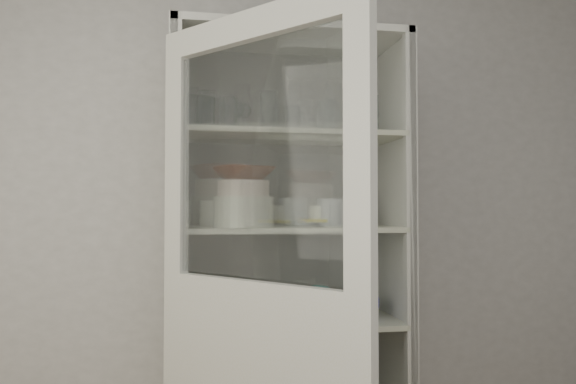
# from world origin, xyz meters

# --- Properties ---
(wall_back) EXTENTS (3.60, 0.02, 2.60)m
(wall_back) POSITION_xyz_m (0.00, 1.50, 1.30)
(wall_back) COLOR #ACABA7
(wall_back) RESTS_ON ground
(pantry_cabinet) EXTENTS (1.00, 0.45, 2.10)m
(pantry_cabinet) POSITION_xyz_m (0.20, 1.34, 0.94)
(pantry_cabinet) COLOR beige
(pantry_cabinet) RESTS_ON floor
(cupboard_door) EXTENTS (0.61, 0.71, 2.00)m
(cupboard_door) POSITION_xyz_m (-0.01, 0.71, 0.87)
(cupboard_door) COLOR beige
(cupboard_door) RESTS_ON floor
(tumbler_0) EXTENTS (0.07, 0.07, 0.13)m
(tumbler_0) POSITION_xyz_m (-0.17, 1.13, 1.72)
(tumbler_0) COLOR silver
(tumbler_0) RESTS_ON shelf_glass
(tumbler_1) EXTENTS (0.09, 0.09, 0.14)m
(tumbler_1) POSITION_xyz_m (-0.16, 1.12, 1.73)
(tumbler_1) COLOR silver
(tumbler_1) RESTS_ON shelf_glass
(tumbler_2) EXTENTS (0.08, 0.08, 0.13)m
(tumbler_2) POSITION_xyz_m (-0.06, 1.16, 1.73)
(tumbler_2) COLOR silver
(tumbler_2) RESTS_ON shelf_glass
(tumbler_3) EXTENTS (0.08, 0.08, 0.15)m
(tumbler_3) POSITION_xyz_m (0.09, 1.12, 1.74)
(tumbler_3) COLOR silver
(tumbler_3) RESTS_ON shelf_glass
(tumbler_4) EXTENTS (0.08, 0.08, 0.14)m
(tumbler_4) POSITION_xyz_m (0.36, 1.16, 1.73)
(tumbler_4) COLOR silver
(tumbler_4) RESTS_ON shelf_glass
(tumbler_5) EXTENTS (0.08, 0.08, 0.13)m
(tumbler_5) POSITION_xyz_m (0.33, 1.13, 1.72)
(tumbler_5) COLOR silver
(tumbler_5) RESTS_ON shelf_glass
(tumbler_6) EXTENTS (0.09, 0.09, 0.15)m
(tumbler_6) POSITION_xyz_m (0.52, 1.12, 1.74)
(tumbler_6) COLOR silver
(tumbler_6) RESTS_ON shelf_glass
(tumbler_7) EXTENTS (0.09, 0.09, 0.15)m
(tumbler_7) POSITION_xyz_m (-0.21, 1.27, 1.74)
(tumbler_7) COLOR silver
(tumbler_7) RESTS_ON shelf_glass
(tumbler_8) EXTENTS (0.08, 0.08, 0.15)m
(tumbler_8) POSITION_xyz_m (-0.12, 1.27, 1.73)
(tumbler_8) COLOR silver
(tumbler_8) RESTS_ON shelf_glass
(tumbler_9) EXTENTS (0.09, 0.09, 0.15)m
(tumbler_9) POSITION_xyz_m (-0.06, 1.24, 1.74)
(tumbler_9) COLOR silver
(tumbler_9) RESTS_ON shelf_glass
(tumbler_10) EXTENTS (0.10, 0.10, 0.16)m
(tumbler_10) POSITION_xyz_m (0.28, 1.28, 1.74)
(tumbler_10) COLOR silver
(tumbler_10) RESTS_ON shelf_glass
(tumbler_11) EXTENTS (0.08, 0.08, 0.12)m
(tumbler_11) POSITION_xyz_m (0.22, 1.24, 1.72)
(tumbler_11) COLOR silver
(tumbler_11) RESTS_ON shelf_glass
(goblet_0) EXTENTS (0.07, 0.07, 0.16)m
(goblet_0) POSITION_xyz_m (0.01, 1.35, 1.74)
(goblet_0) COLOR silver
(goblet_0) RESTS_ON shelf_glass
(goblet_1) EXTENTS (0.08, 0.08, 0.18)m
(goblet_1) POSITION_xyz_m (-0.02, 1.36, 1.75)
(goblet_1) COLOR silver
(goblet_1) RESTS_ON shelf_glass
(goblet_2) EXTENTS (0.07, 0.07, 0.16)m
(goblet_2) POSITION_xyz_m (0.45, 1.38, 1.74)
(goblet_2) COLOR silver
(goblet_2) RESTS_ON shelf_glass
(goblet_3) EXTENTS (0.07, 0.07, 0.16)m
(goblet_3) POSITION_xyz_m (0.60, 1.34, 1.74)
(goblet_3) COLOR silver
(goblet_3) RESTS_ON shelf_glass
(plate_stack_front) EXTENTS (0.25, 0.25, 0.13)m
(plate_stack_front) POSITION_xyz_m (-0.00, 1.20, 1.32)
(plate_stack_front) COLOR white
(plate_stack_front) RESTS_ON shelf_plates
(plate_stack_back) EXTENTS (0.22, 0.22, 0.11)m
(plate_stack_back) POSITION_xyz_m (-0.07, 1.37, 1.32)
(plate_stack_back) COLOR white
(plate_stack_back) RESTS_ON shelf_plates
(cream_bowl) EXTENTS (0.26, 0.26, 0.07)m
(cream_bowl) POSITION_xyz_m (-0.00, 1.20, 1.42)
(cream_bowl) COLOR beige
(cream_bowl) RESTS_ON plate_stack_front
(terracotta_bowl) EXTENTS (0.31, 0.31, 0.06)m
(terracotta_bowl) POSITION_xyz_m (-0.00, 1.20, 1.48)
(terracotta_bowl) COLOR #552613
(terracotta_bowl) RESTS_ON cream_bowl
(glass_platter) EXTENTS (0.37, 0.37, 0.02)m
(glass_platter) POSITION_xyz_m (0.36, 1.28, 1.27)
(glass_platter) COLOR silver
(glass_platter) RESTS_ON shelf_plates
(yellow_trivet) EXTENTS (0.19, 0.19, 0.01)m
(yellow_trivet) POSITION_xyz_m (0.36, 1.28, 1.29)
(yellow_trivet) COLOR yellow
(yellow_trivet) RESTS_ON glass_platter
(white_ramekin) EXTENTS (0.17, 0.17, 0.06)m
(white_ramekin) POSITION_xyz_m (0.36, 1.28, 1.32)
(white_ramekin) COLOR white
(white_ramekin) RESTS_ON yellow_trivet
(grey_bowl_stack) EXTENTS (0.13, 0.13, 0.12)m
(grey_bowl_stack) POSITION_xyz_m (0.39, 1.25, 1.32)
(grey_bowl_stack) COLOR #B5BBBC
(grey_bowl_stack) RESTS_ON shelf_plates
(mug_blue) EXTENTS (0.17, 0.17, 0.11)m
(mug_blue) POSITION_xyz_m (0.53, 1.24, 0.91)
(mug_blue) COLOR #18239A
(mug_blue) RESTS_ON shelf_mugs
(mug_teal) EXTENTS (0.14, 0.14, 0.10)m
(mug_teal) POSITION_xyz_m (0.49, 1.30, 0.91)
(mug_teal) COLOR teal
(mug_teal) RESTS_ON shelf_mugs
(mug_white) EXTENTS (0.11, 0.11, 0.10)m
(mug_white) POSITION_xyz_m (0.46, 1.16, 0.91)
(mug_white) COLOR white
(mug_white) RESTS_ON shelf_mugs
(teal_jar) EXTENTS (0.10, 0.10, 0.12)m
(teal_jar) POSITION_xyz_m (0.35, 1.33, 0.92)
(teal_jar) COLOR teal
(teal_jar) RESTS_ON shelf_mugs
(measuring_cups) EXTENTS (0.11, 0.11, 0.04)m
(measuring_cups) POSITION_xyz_m (-0.01, 1.17, 0.88)
(measuring_cups) COLOR silver
(measuring_cups) RESTS_ON shelf_mugs
(white_canister) EXTENTS (0.14, 0.14, 0.13)m
(white_canister) POSITION_xyz_m (-0.06, 1.30, 0.92)
(white_canister) COLOR white
(white_canister) RESTS_ON shelf_mugs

